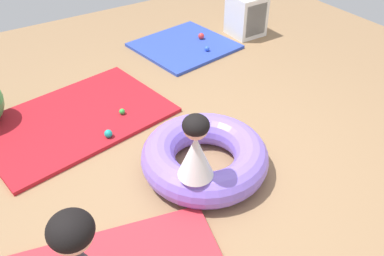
{
  "coord_description": "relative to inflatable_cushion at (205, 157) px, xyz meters",
  "views": [
    {
      "loc": [
        -1.49,
        -2.09,
        2.4
      ],
      "look_at": [
        -0.02,
        0.19,
        0.33
      ],
      "focal_mm": 37.12,
      "sensor_mm": 36.0,
      "label": 1
    }
  ],
  "objects": [
    {
      "name": "play_ball_green",
      "position": [
        -0.27,
        1.1,
        -0.08
      ],
      "size": [
        0.06,
        0.06,
        0.06
      ],
      "primitive_type": "sphere",
      "color": "green",
      "rests_on": "gym_mat_front"
    },
    {
      "name": "storage_cube",
      "position": [
        2.09,
        2.01,
        0.13
      ],
      "size": [
        0.44,
        0.44,
        0.56
      ],
      "color": "white",
      "rests_on": "ground"
    },
    {
      "name": "play_ball_red",
      "position": [
        1.42,
        2.16,
        -0.06
      ],
      "size": [
        0.08,
        0.08,
        0.08
      ],
      "primitive_type": "sphere",
      "color": "red",
      "rests_on": "gym_mat_near_left"
    },
    {
      "name": "play_ball_teal",
      "position": [
        -0.54,
        0.83,
        -0.07
      ],
      "size": [
        0.08,
        0.08,
        0.08
      ],
      "primitive_type": "sphere",
      "color": "teal",
      "rests_on": "gym_mat_front"
    },
    {
      "name": "gym_mat_front",
      "position": [
        -0.69,
        1.31,
        -0.13
      ],
      "size": [
        1.97,
        1.49,
        0.04
      ],
      "primitive_type": "cube",
      "rotation": [
        0.0,
        0.0,
        0.16
      ],
      "color": "#B21923",
      "rests_on": "ground"
    },
    {
      "name": "inflatable_cushion",
      "position": [
        0.0,
        0.0,
        0.0
      ],
      "size": [
        1.09,
        1.09,
        0.29
      ],
      "primitive_type": "torus",
      "color": "#8466E0",
      "rests_on": "ground"
    },
    {
      "name": "ground_plane",
      "position": [
        0.02,
        0.01,
        -0.15
      ],
      "size": [
        8.0,
        8.0,
        0.0
      ],
      "primitive_type": "plane",
      "color": "#93704C"
    },
    {
      "name": "gym_mat_near_left",
      "position": [
        1.13,
        2.14,
        -0.13
      ],
      "size": [
        1.33,
        1.28,
        0.04
      ],
      "primitive_type": "cube",
      "rotation": [
        0.0,
        0.0,
        0.15
      ],
      "color": "#2D47B7",
      "rests_on": "ground"
    },
    {
      "name": "play_ball_blue",
      "position": [
        1.27,
        1.81,
        -0.07
      ],
      "size": [
        0.07,
        0.07,
        0.07
      ],
      "primitive_type": "sphere",
      "color": "blue",
      "rests_on": "gym_mat_near_left"
    },
    {
      "name": "child_in_white",
      "position": [
        -0.27,
        -0.26,
        0.41
      ],
      "size": [
        0.32,
        0.32,
        0.54
      ],
      "rotation": [
        0.0,
        0.0,
        1.39
      ],
      "color": "white",
      "rests_on": "inflatable_cushion"
    }
  ]
}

